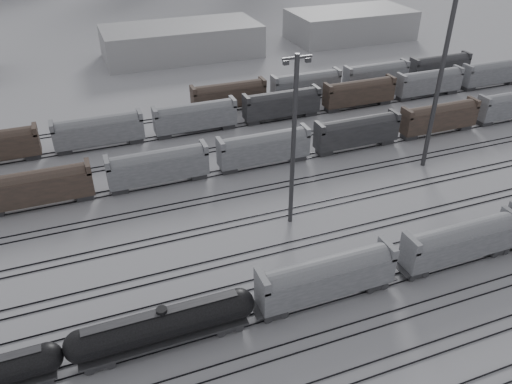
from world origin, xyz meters
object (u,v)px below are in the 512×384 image
object	(u,v)px
tank_car_b	(164,325)
hopper_car_b	(461,240)
light_mast_c	(294,140)
hopper_car_a	(327,276)

from	to	relation	value
tank_car_b	hopper_car_b	bearing A→B (deg)	0.00
tank_car_b	hopper_car_b	xyz separation A→B (m)	(35.37, 0.00, 0.67)
hopper_car_b	light_mast_c	xyz separation A→B (m)	(-15.09, 15.05, 8.80)
hopper_car_b	light_mast_c	bearing A→B (deg)	135.06
hopper_car_a	light_mast_c	world-z (taller)	light_mast_c
hopper_car_a	hopper_car_b	distance (m)	17.71
tank_car_b	hopper_car_a	distance (m)	17.68
light_mast_c	hopper_car_b	bearing A→B (deg)	-44.94
hopper_car_a	tank_car_b	bearing A→B (deg)	-180.00
hopper_car_a	light_mast_c	size ratio (longest dim) A/B	0.68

